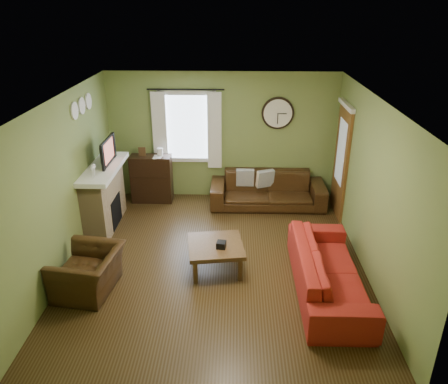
{
  "coord_description": "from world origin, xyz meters",
  "views": [
    {
      "loc": [
        0.28,
        -5.95,
        3.89
      ],
      "look_at": [
        0.1,
        0.4,
        1.05
      ],
      "focal_mm": 35.0,
      "sensor_mm": 36.0,
      "label": 1
    }
  ],
  "objects_px": {
    "sofa_brown": "(268,190)",
    "armchair": "(88,272)",
    "bookshelf": "(152,179)",
    "sofa_red": "(328,270)",
    "coffee_table": "(216,257)"
  },
  "relations": [
    {
      "from": "bookshelf",
      "to": "armchair",
      "type": "xyz_separation_m",
      "value": [
        -0.36,
        -3.07,
        -0.18
      ]
    },
    {
      "from": "sofa_red",
      "to": "coffee_table",
      "type": "xyz_separation_m",
      "value": [
        -1.63,
        0.49,
        -0.12
      ]
    },
    {
      "from": "sofa_brown",
      "to": "armchair",
      "type": "xyz_separation_m",
      "value": [
        -2.73,
        -2.93,
        -0.02
      ]
    },
    {
      "from": "bookshelf",
      "to": "coffee_table",
      "type": "xyz_separation_m",
      "value": [
        1.43,
        -2.48,
        -0.27
      ]
    },
    {
      "from": "bookshelf",
      "to": "sofa_brown",
      "type": "xyz_separation_m",
      "value": [
        2.37,
        -0.14,
        -0.16
      ]
    },
    {
      "from": "sofa_brown",
      "to": "coffee_table",
      "type": "xyz_separation_m",
      "value": [
        -0.94,
        -2.34,
        -0.11
      ]
    },
    {
      "from": "sofa_red",
      "to": "coffee_table",
      "type": "height_order",
      "value": "sofa_red"
    },
    {
      "from": "coffee_table",
      "to": "sofa_red",
      "type": "bearing_deg",
      "value": -16.82
    },
    {
      "from": "armchair",
      "to": "coffee_table",
      "type": "relative_size",
      "value": 1.16
    },
    {
      "from": "armchair",
      "to": "sofa_brown",
      "type": "bearing_deg",
      "value": 144.68
    },
    {
      "from": "sofa_red",
      "to": "armchair",
      "type": "relative_size",
      "value": 2.41
    },
    {
      "from": "bookshelf",
      "to": "armchair",
      "type": "bearing_deg",
      "value": -96.75
    },
    {
      "from": "armchair",
      "to": "bookshelf",
      "type": "bearing_deg",
      "value": -179.05
    },
    {
      "from": "bookshelf",
      "to": "sofa_red",
      "type": "distance_m",
      "value": 4.27
    },
    {
      "from": "sofa_brown",
      "to": "armchair",
      "type": "height_order",
      "value": "sofa_brown"
    }
  ]
}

